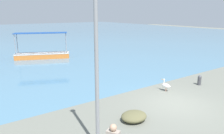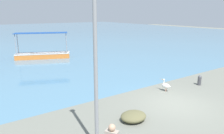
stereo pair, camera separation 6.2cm
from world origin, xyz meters
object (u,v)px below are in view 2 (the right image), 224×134
object	(u,v)px
pelican	(166,86)
lamp_post	(95,56)
mooring_bollard	(200,80)
net_pile	(133,116)
fishing_boat_near_left	(43,54)

from	to	relation	value
pelican	lamp_post	world-z (taller)	lamp_post
mooring_bollard	net_pile	size ratio (longest dim) A/B	0.55
fishing_boat_near_left	pelican	world-z (taller)	fishing_boat_near_left
lamp_post	mooring_bollard	bearing A→B (deg)	12.81
net_pile	fishing_boat_near_left	bearing A→B (deg)	86.21
fishing_boat_near_left	lamp_post	xyz separation A→B (m)	(-3.61, -17.54, 3.01)
fishing_boat_near_left	lamp_post	bearing A→B (deg)	-101.62
fishing_boat_near_left	pelican	xyz separation A→B (m)	(3.14, -14.84, -0.14)
pelican	net_pile	world-z (taller)	pelican
mooring_bollard	net_pile	xyz separation A→B (m)	(-7.10, -1.31, -0.16)
pelican	mooring_bollard	distance (m)	2.90
pelican	lamp_post	bearing A→B (deg)	-158.21
fishing_boat_near_left	pelican	distance (m)	15.17
lamp_post	mooring_bollard	xyz separation A→B (m)	(9.61, 2.18, -3.15)
fishing_boat_near_left	net_pile	size ratio (longest dim) A/B	4.62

